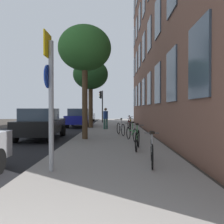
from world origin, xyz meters
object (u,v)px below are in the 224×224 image
Objects in this scene: tree_far at (91,75)px; bicycle_4 at (130,126)px; car_1 at (41,123)px; tree_near at (85,49)px; bicycle_5 at (129,123)px; bicycle_0 at (152,152)px; sign_post at (50,92)px; bicycle_1 at (137,139)px; pedestrian_0 at (106,117)px; car_3 at (86,115)px; bicycle_2 at (132,133)px; traffic_light at (101,101)px; bicycle_3 at (121,128)px; car_2 at (79,118)px.

bicycle_4 is at bearing -46.14° from tree_far.
tree_near is at bearing -17.39° from car_1.
bicycle_0 is at bearing -90.57° from bicycle_5.
bicycle_4 reaches higher than bicycle_0.
bicycle_1 is (2.39, 3.04, -1.53)m from sign_post.
tree_far is 3.86m from pedestrian_0.
tree_near is 3.41× the size of bicycle_4.
car_1 is 1.11× the size of car_3.
bicycle_0 is at bearing -51.91° from car_1.
sign_post is at bearing -165.96° from bicycle_0.
bicycle_0 is 1.00× the size of bicycle_2.
bicycle_0 is 4.80m from bicycle_2.
car_1 reaches higher than bicycle_5.
tree_near is 6.31m from bicycle_4.
car_3 is (0.38, 16.67, -0.00)m from car_1.
tree_near is (-0.03, -14.00, 2.09)m from traffic_light.
tree_far reaches higher than bicycle_3.
bicycle_1 is at bearing -77.98° from car_3.
traffic_light is at bearing 97.64° from bicycle_1.
bicycle_3 reaches higher than bicycle_0.
tree_near is 3.35× the size of bicycle_5.
tree_near reaches higher than car_1.
sign_post reaches higher than bicycle_4.
bicycle_3 reaches higher than bicycle_2.
car_1 reaches higher than bicycle_0.
bicycle_0 is 12.00m from bicycle_5.
bicycle_1 is at bearing -91.65° from bicycle_4.
bicycle_2 is 0.36× the size of car_1.
car_1 is at bearing -100.54° from traffic_light.
sign_post is at bearing -71.08° from car_1.
car_3 is (-4.33, 18.16, 0.37)m from bicycle_2.
tree_far is 3.48× the size of pedestrian_0.
tree_far is 4.14m from car_2.
bicycle_5 is 1.08× the size of pedestrian_0.
traffic_light is at bearing 89.88° from tree_near.
pedestrian_0 reaches higher than bicycle_4.
tree_near is 5.63m from bicycle_1.
tree_near is at bearing -86.44° from tree_far.
bicycle_0 is 9.60m from bicycle_4.
tree_far is at bearing -57.62° from car_2.
bicycle_5 reaches higher than bicycle_0.
car_2 is (-2.47, 3.50, -0.17)m from pedestrian_0.
pedestrian_0 is at bearing 85.77° from sign_post.
bicycle_2 is 0.98× the size of bicycle_3.
bicycle_5 is 11.91m from car_3.
bicycle_0 is 11.26m from pedestrian_0.
car_3 is at bearing 88.69° from car_1.
tree_far is 1.33× the size of car_2.
traffic_light reaches higher than bicycle_1.
tree_far is (-0.45, 7.18, -0.28)m from tree_near.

